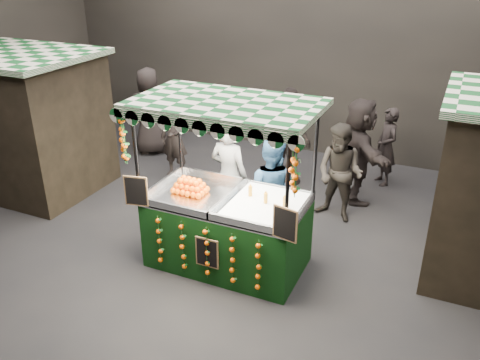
% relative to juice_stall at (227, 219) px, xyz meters
% --- Properties ---
extents(ground, '(12.00, 12.00, 0.00)m').
position_rel_juice_stall_xyz_m(ground, '(-0.35, -0.09, -0.77)').
color(ground, black).
rests_on(ground, ground).
extents(market_hall, '(12.10, 10.10, 5.05)m').
position_rel_juice_stall_xyz_m(market_hall, '(-0.35, -0.09, 2.61)').
color(market_hall, black).
rests_on(market_hall, ground).
extents(neighbour_stall_left, '(3.00, 2.20, 2.60)m').
position_rel_juice_stall_xyz_m(neighbour_stall_left, '(-4.75, 0.91, 0.54)').
color(neighbour_stall_left, black).
rests_on(neighbour_stall_left, ground).
extents(juice_stall, '(2.56, 1.51, 2.48)m').
position_rel_juice_stall_xyz_m(juice_stall, '(0.00, 0.00, 0.00)').
color(juice_stall, black).
rests_on(juice_stall, ground).
extents(vendor_grey, '(0.70, 0.50, 1.82)m').
position_rel_juice_stall_xyz_m(vendor_grey, '(-0.49, 1.09, 0.14)').
color(vendor_grey, gray).
rests_on(vendor_grey, ground).
extents(vendor_blue, '(0.90, 0.73, 1.74)m').
position_rel_juice_stall_xyz_m(vendor_blue, '(0.30, 0.91, 0.10)').
color(vendor_blue, navy).
rests_on(vendor_blue, ground).
extents(shopper_0, '(0.64, 0.44, 1.69)m').
position_rel_juice_stall_xyz_m(shopper_0, '(-2.32, 2.40, 0.08)').
color(shopper_0, '#292321').
rests_on(shopper_0, ground).
extents(shopper_1, '(0.96, 0.82, 1.70)m').
position_rel_juice_stall_xyz_m(shopper_1, '(1.11, 2.04, 0.08)').
color(shopper_1, '#2B2723').
rests_on(shopper_1, ground).
extents(shopper_2, '(1.23, 0.95, 1.94)m').
position_rel_juice_stall_xyz_m(shopper_2, '(-0.15, 3.01, 0.20)').
color(shopper_2, black).
rests_on(shopper_2, ground).
extents(shopper_3, '(0.96, 1.22, 1.65)m').
position_rel_juice_stall_xyz_m(shopper_3, '(3.06, 3.03, 0.06)').
color(shopper_3, black).
rests_on(shopper_3, ground).
extents(shopper_4, '(1.13, 1.04, 1.94)m').
position_rel_juice_stall_xyz_m(shopper_4, '(-3.51, 3.34, 0.20)').
color(shopper_4, black).
rests_on(shopper_4, ground).
extents(shopper_5, '(1.40, 1.84, 1.93)m').
position_rel_juice_stall_xyz_m(shopper_5, '(1.23, 2.90, 0.20)').
color(shopper_5, '#2B2423').
rests_on(shopper_5, ground).
extents(shopper_6, '(0.62, 0.67, 1.54)m').
position_rel_juice_stall_xyz_m(shopper_6, '(1.59, 3.82, 0.00)').
color(shopper_6, black).
rests_on(shopper_6, ground).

